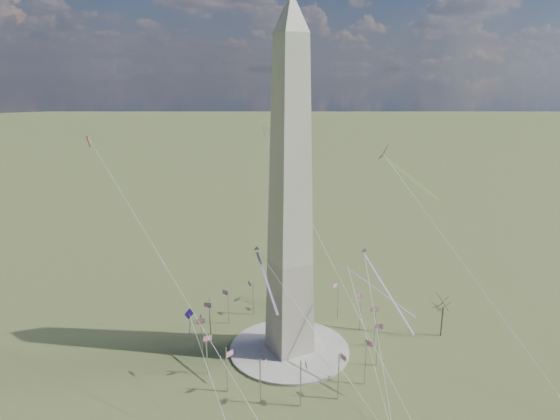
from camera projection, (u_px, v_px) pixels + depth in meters
name	position (u px, v px, depth m)	size (l,w,h in m)	color
ground	(289.00, 350.00, 150.66)	(2000.00, 2000.00, 0.00)	#516130
plaza	(289.00, 349.00, 150.55)	(36.00, 36.00, 0.80)	#BAB2AA
washington_monument	(290.00, 197.00, 137.60)	(15.56, 15.56, 100.00)	#BBAA9C
flagpole_ring	(289.00, 329.00, 148.68)	(54.40, 54.40, 13.00)	silver
tree_near	(443.00, 305.00, 156.25)	(8.46, 8.46, 14.81)	#4A362D
kite_delta_black	(386.00, 156.00, 163.42)	(16.92, 19.20, 17.23)	black
kite_diamond_purple	(189.00, 317.00, 132.41)	(2.05, 2.85, 8.64)	navy
kite_streamer_left	(380.00, 278.00, 133.16)	(2.15, 22.86, 15.69)	#E64824
kite_streamer_mid	(264.00, 272.00, 135.07)	(3.67, 18.26, 12.56)	#E64824
kite_streamer_right	(371.00, 284.00, 159.24)	(16.95, 16.99, 15.57)	#E64824
kite_small_red	(88.00, 138.00, 143.78)	(1.32, 1.92, 4.02)	red
kite_small_white	(264.00, 130.00, 180.24)	(1.08, 1.76, 4.04)	white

